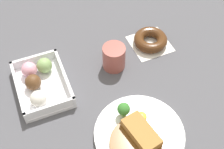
{
  "coord_description": "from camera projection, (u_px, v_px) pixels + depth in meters",
  "views": [
    {
      "loc": [
        0.48,
        -0.19,
        0.75
      ],
      "look_at": [
        -0.04,
        0.02,
        0.03
      ],
      "focal_mm": 50.32,
      "sensor_mm": 36.0,
      "label": 1
    }
  ],
  "objects": [
    {
      "name": "ground_plane",
      "position": [
        111.0,
        94.0,
        0.91
      ],
      "size": [
        1.6,
        1.6,
        0.0
      ],
      "primitive_type": "plane",
      "color": "#4C4C51"
    },
    {
      "name": "curry_plate",
      "position": [
        139.0,
        134.0,
        0.82
      ],
      "size": [
        0.24,
        0.24,
        0.07
      ],
      "color": "white",
      "rests_on": "ground_plane"
    },
    {
      "name": "donut_box",
      "position": [
        40.0,
        83.0,
        0.91
      ],
      "size": [
        0.2,
        0.14,
        0.06
      ],
      "color": "white",
      "rests_on": "ground_plane"
    },
    {
      "name": "chocolate_ring_donut",
      "position": [
        150.0,
        40.0,
        1.03
      ],
      "size": [
        0.13,
        0.13,
        0.04
      ],
      "color": "white",
      "rests_on": "ground_plane"
    },
    {
      "name": "coffee_mug",
      "position": [
        114.0,
        57.0,
        0.95
      ],
      "size": [
        0.07,
        0.07,
        0.08
      ],
      "primitive_type": "cylinder",
      "color": "#9E4C42",
      "rests_on": "ground_plane"
    }
  ]
}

